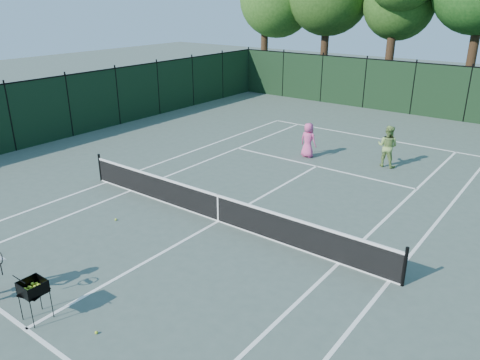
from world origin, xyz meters
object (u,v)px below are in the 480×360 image
Objects in this scene: loose_ball_midcourt at (116,220)px; player_green at (387,146)px; player_pink at (308,140)px; loose_ball_near_cart at (96,332)px; ball_hopper at (33,288)px.

player_green is at bearing 64.09° from loose_ball_midcourt.
player_pink is 9.34m from loose_ball_midcourt.
player_green is 11.18m from loose_ball_midcourt.
loose_ball_near_cart is (-0.94, -13.71, -0.83)m from player_green.
player_green reaches higher than player_pink.
loose_ball_near_cart is (1.43, 0.45, -0.76)m from ball_hopper.
player_pink is 3.31m from player_green.
ball_hopper is at bearing 97.34° from player_pink.
player_pink reaches higher than ball_hopper.
loose_ball_midcourt is at bearing 64.16° from player_green.
player_green is 25.48× the size of loose_ball_midcourt.
player_pink is 0.88× the size of player_green.
loose_ball_near_cart is 5.38m from loose_ball_midcourt.
player_pink reaches higher than loose_ball_near_cart.
ball_hopper is 13.95× the size of loose_ball_midcourt.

